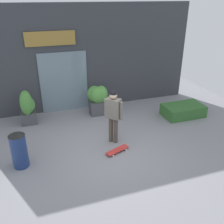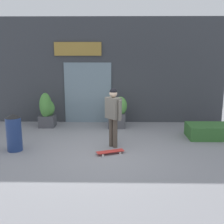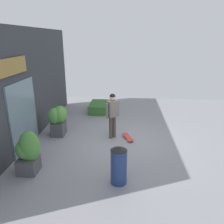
{
  "view_description": "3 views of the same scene",
  "coord_description": "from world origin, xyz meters",
  "px_view_note": "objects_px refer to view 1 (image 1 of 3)",
  "views": [
    {
      "loc": [
        -1.91,
        -5.93,
        4.13
      ],
      "look_at": [
        0.21,
        0.31,
        1.02
      ],
      "focal_mm": 39.82,
      "sensor_mm": 36.0,
      "label": 1
    },
    {
      "loc": [
        0.34,
        -7.28,
        2.67
      ],
      "look_at": [
        0.21,
        0.31,
        1.02
      ],
      "focal_mm": 44.57,
      "sensor_mm": 36.0,
      "label": 2
    },
    {
      "loc": [
        -7.29,
        -0.25,
        3.55
      ],
      "look_at": [
        0.21,
        0.31,
        1.02
      ],
      "focal_mm": 35.41,
      "sensor_mm": 36.0,
      "label": 3
    }
  ],
  "objects_px": {
    "skateboarder": "(113,112)",
    "skateboard": "(117,150)",
    "planter_box_right": "(98,97)",
    "trash_bin": "(19,149)",
    "planter_box_left": "(27,107)"
  },
  "relations": [
    {
      "from": "skateboarder",
      "to": "skateboard",
      "type": "distance_m",
      "value": 1.13
    },
    {
      "from": "planter_box_left",
      "to": "planter_box_right",
      "type": "distance_m",
      "value": 2.51
    },
    {
      "from": "skateboard",
      "to": "skateboarder",
      "type": "bearing_deg",
      "value": -117.63
    },
    {
      "from": "skateboarder",
      "to": "skateboard",
      "type": "relative_size",
      "value": 2.19
    },
    {
      "from": "skateboarder",
      "to": "trash_bin",
      "type": "height_order",
      "value": "skateboarder"
    },
    {
      "from": "planter_box_left",
      "to": "planter_box_right",
      "type": "xyz_separation_m",
      "value": [
        2.51,
        -0.05,
        0.06
      ]
    },
    {
      "from": "skateboarder",
      "to": "planter_box_left",
      "type": "bearing_deg",
      "value": -85.85
    },
    {
      "from": "planter_box_right",
      "to": "trash_bin",
      "type": "xyz_separation_m",
      "value": [
        -2.8,
        -2.41,
        -0.16
      ]
    },
    {
      "from": "skateboarder",
      "to": "skateboard",
      "type": "bearing_deg",
      "value": 38.47
    },
    {
      "from": "skateboard",
      "to": "planter_box_left",
      "type": "distance_m",
      "value": 3.6
    },
    {
      "from": "skateboard",
      "to": "planter_box_left",
      "type": "height_order",
      "value": "planter_box_left"
    },
    {
      "from": "skateboarder",
      "to": "skateboard",
      "type": "height_order",
      "value": "skateboarder"
    },
    {
      "from": "skateboard",
      "to": "trash_bin",
      "type": "distance_m",
      "value": 2.68
    },
    {
      "from": "skateboarder",
      "to": "planter_box_right",
      "type": "bearing_deg",
      "value": -137.32
    },
    {
      "from": "skateboarder",
      "to": "skateboard",
      "type": "xyz_separation_m",
      "value": [
        -0.07,
        -0.57,
        -0.97
      ]
    }
  ]
}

